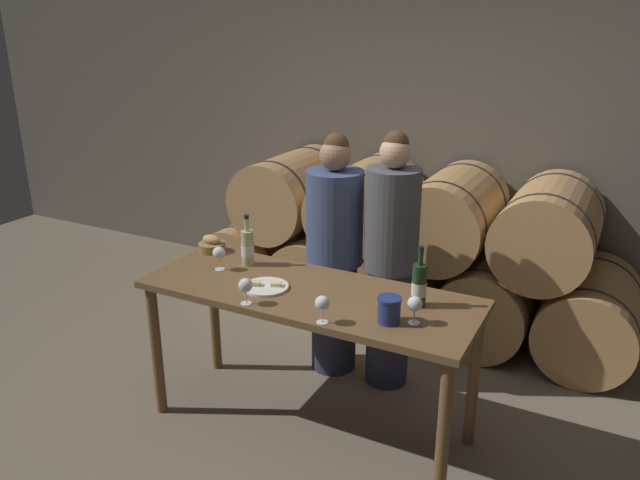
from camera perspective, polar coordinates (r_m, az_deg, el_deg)
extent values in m
plane|color=#726654|center=(3.87, -0.98, -16.57)|extent=(10.00, 10.00, 0.00)
cube|color=#60594F|center=(5.19, 10.69, 11.75)|extent=(10.00, 0.12, 3.20)
cylinder|color=tan|center=(5.55, -5.60, -1.12)|extent=(0.65, 0.95, 0.65)
cylinder|color=#2D2D33|center=(5.32, -7.37, -2.16)|extent=(0.66, 0.02, 0.66)
cylinder|color=#2D2D33|center=(5.79, -3.97, -0.17)|extent=(0.66, 0.02, 0.66)
cylinder|color=tan|center=(5.23, 0.70, -2.36)|extent=(0.65, 0.95, 0.65)
cylinder|color=#2D2D33|center=(4.98, -0.88, -3.53)|extent=(0.66, 0.02, 0.66)
cylinder|color=#2D2D33|center=(5.49, 2.13, -1.29)|extent=(0.66, 0.02, 0.66)
cylinder|color=tan|center=(4.99, 7.72, -3.70)|extent=(0.65, 0.95, 0.65)
cylinder|color=#2D2D33|center=(4.72, 6.45, -5.01)|extent=(0.66, 0.02, 0.66)
cylinder|color=#2D2D33|center=(5.25, 8.87, -2.51)|extent=(0.66, 0.02, 0.66)
cylinder|color=tan|center=(4.83, 15.37, -5.09)|extent=(0.65, 0.95, 0.65)
cylinder|color=#2D2D33|center=(4.55, 14.51, -6.55)|extent=(0.66, 0.02, 0.66)
cylinder|color=#2D2D33|center=(5.10, 16.13, -3.78)|extent=(0.66, 0.02, 0.66)
cylinder|color=tan|center=(4.76, 23.41, -6.45)|extent=(0.65, 0.95, 0.65)
cylinder|color=#2D2D33|center=(4.48, 23.05, -8.02)|extent=(0.66, 0.02, 0.66)
cylinder|color=#2D2D33|center=(5.04, 23.73, -5.04)|extent=(0.66, 0.02, 0.66)
cylinder|color=tan|center=(5.19, -2.64, 4.32)|extent=(0.65, 0.95, 0.65)
cylinder|color=#2D2D33|center=(4.94, -4.40, 3.48)|extent=(0.66, 0.02, 0.66)
cylinder|color=#2D2D33|center=(5.45, -1.04, 5.08)|extent=(0.66, 0.02, 0.66)
cylinder|color=tan|center=(4.90, 4.29, 3.34)|extent=(0.65, 0.95, 0.65)
cylinder|color=#2D2D33|center=(4.63, 2.80, 2.40)|extent=(0.66, 0.02, 0.66)
cylinder|color=#2D2D33|center=(5.17, 5.64, 4.18)|extent=(0.66, 0.02, 0.66)
cylinder|color=tan|center=(4.69, 11.96, 2.19)|extent=(0.65, 0.95, 0.65)
cylinder|color=#2D2D33|center=(4.41, 10.87, 1.14)|extent=(0.66, 0.02, 0.66)
cylinder|color=#2D2D33|center=(4.97, 12.94, 3.12)|extent=(0.66, 0.02, 0.66)
cylinder|color=tan|center=(4.57, 20.18, 0.91)|extent=(0.65, 0.95, 0.65)
cylinder|color=#2D2D33|center=(4.28, 19.60, -0.25)|extent=(0.66, 0.02, 0.66)
cylinder|color=#2D2D33|center=(4.86, 20.70, 1.93)|extent=(0.66, 0.02, 0.66)
cylinder|color=brown|center=(3.89, -14.72, -9.74)|extent=(0.06, 0.06, 0.84)
cylinder|color=brown|center=(3.15, 11.19, -17.23)|extent=(0.06, 0.06, 0.84)
cylinder|color=brown|center=(4.28, -9.64, -6.53)|extent=(0.06, 0.06, 0.84)
cylinder|color=brown|center=(3.61, 13.88, -12.16)|extent=(0.06, 0.06, 0.84)
cube|color=brown|center=(3.44, -1.07, -4.94)|extent=(1.88, 0.69, 0.04)
cylinder|color=#2D334C|center=(4.25, 1.28, -6.88)|extent=(0.30, 0.30, 0.78)
cylinder|color=#3D4C75|center=(3.99, 1.35, 2.07)|extent=(0.37, 0.37, 0.61)
sphere|color=#997051|center=(3.89, 1.40, 7.77)|extent=(0.20, 0.20, 0.20)
sphere|color=#47331E|center=(3.89, 1.48, 8.59)|extent=(0.16, 0.16, 0.16)
cylinder|color=#2D334C|center=(4.11, 6.23, -7.77)|extent=(0.28, 0.28, 0.81)
cylinder|color=#4C4C51|center=(3.83, 6.63, 1.86)|extent=(0.34, 0.34, 0.64)
sphere|color=tan|center=(3.72, 6.88, 7.93)|extent=(0.19, 0.19, 0.19)
sphere|color=#47331E|center=(3.72, 6.98, 8.74)|extent=(0.15, 0.15, 0.15)
cylinder|color=#193819|center=(3.25, 9.05, -4.13)|extent=(0.08, 0.08, 0.23)
cylinder|color=#193819|center=(3.19, 9.20, -1.61)|extent=(0.03, 0.03, 0.08)
cylinder|color=black|center=(3.17, 9.25, -0.77)|extent=(0.03, 0.03, 0.02)
cylinder|color=white|center=(3.25, 9.03, -4.42)|extent=(0.08, 0.08, 0.07)
cylinder|color=#ADBC7F|center=(3.76, -6.63, -0.73)|extent=(0.08, 0.08, 0.21)
cylinder|color=#ADBC7F|center=(3.71, -6.72, 1.39)|extent=(0.03, 0.03, 0.08)
cylinder|color=black|center=(3.70, -6.75, 2.13)|extent=(0.03, 0.03, 0.02)
cylinder|color=white|center=(3.77, -6.62, -0.97)|extent=(0.08, 0.08, 0.07)
cylinder|color=navy|center=(3.08, 6.33, -6.37)|extent=(0.11, 0.11, 0.13)
cylinder|color=navy|center=(3.05, 6.38, -5.36)|extent=(0.12, 0.12, 0.01)
cylinder|color=olive|center=(4.04, -9.84, -0.63)|extent=(0.17, 0.17, 0.06)
ellipsoid|color=tan|center=(4.02, -9.89, 0.06)|extent=(0.13, 0.08, 0.06)
cylinder|color=white|center=(3.47, -4.98, -4.29)|extent=(0.26, 0.26, 0.01)
cube|color=beige|center=(3.45, -4.05, -4.05)|extent=(0.07, 0.06, 0.02)
cube|color=#E0CC7F|center=(3.47, -5.93, -3.98)|extent=(0.07, 0.06, 0.02)
cylinder|color=white|center=(3.75, -9.14, -2.66)|extent=(0.06, 0.06, 0.00)
cylinder|color=white|center=(3.73, -9.17, -2.13)|extent=(0.01, 0.01, 0.07)
sphere|color=white|center=(3.71, -9.23, -1.17)|extent=(0.07, 0.07, 0.07)
cylinder|color=white|center=(3.30, -6.75, -5.77)|extent=(0.06, 0.06, 0.00)
cylinder|color=white|center=(3.28, -6.78, -5.19)|extent=(0.01, 0.01, 0.07)
sphere|color=white|center=(3.25, -6.83, -4.12)|extent=(0.07, 0.07, 0.07)
cylinder|color=white|center=(3.08, 0.22, -7.53)|extent=(0.06, 0.06, 0.00)
cylinder|color=white|center=(3.07, 0.22, -6.92)|extent=(0.01, 0.01, 0.07)
sphere|color=white|center=(3.04, 0.22, -5.79)|extent=(0.07, 0.07, 0.07)
cylinder|color=white|center=(3.11, 8.57, -7.51)|extent=(0.06, 0.06, 0.00)
cylinder|color=white|center=(3.09, 8.61, -6.90)|extent=(0.01, 0.01, 0.07)
sphere|color=white|center=(3.06, 8.67, -5.78)|extent=(0.07, 0.07, 0.07)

